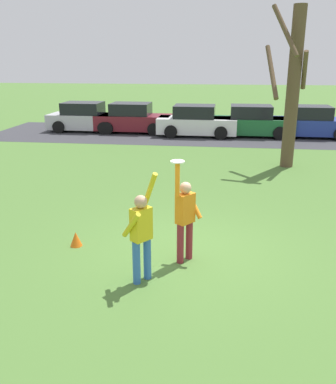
{
  "coord_description": "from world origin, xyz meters",
  "views": [
    {
      "loc": [
        0.57,
        -7.91,
        3.89
      ],
      "look_at": [
        -0.4,
        -0.31,
        1.41
      ],
      "focal_mm": 38.63,
      "sensor_mm": 36.0,
      "label": 1
    }
  ],
  "objects": [
    {
      "name": "parked_car_blue",
      "position": [
        5.18,
        14.23,
        0.73
      ],
      "size": [
        4.13,
        2.1,
        1.59
      ],
      "rotation": [
        0.0,
        0.0,
        -0.02
      ],
      "color": "#233893",
      "rests_on": "ground_plane"
    },
    {
      "name": "person_catcher",
      "position": [
        -0.05,
        -0.4,
        0.98
      ],
      "size": [
        0.54,
        0.58,
        2.08
      ],
      "rotation": [
        0.0,
        0.0,
        -2.23
      ],
      "color": "maroon",
      "rests_on": "ground_plane"
    },
    {
      "name": "field_cone_orange",
      "position": [
        -2.45,
        -0.02,
        0.16
      ],
      "size": [
        0.26,
        0.26,
        0.32
      ],
      "primitive_type": "cone",
      "color": "orange",
      "rests_on": "ground_plane"
    },
    {
      "name": "parking_strip",
      "position": [
        -0.89,
        14.18,
        0.0
      ],
      "size": [
        21.66,
        6.4,
        0.01
      ],
      "primitive_type": "cube",
      "color": "#38383D",
      "rests_on": "ground_plane"
    },
    {
      "name": "ground_plane",
      "position": [
        0.0,
        0.0,
        0.0
      ],
      "size": [
        120.0,
        120.0,
        0.0
      ],
      "primitive_type": "plane",
      "color": "#4C7533"
    },
    {
      "name": "parked_car_green",
      "position": [
        2.23,
        14.12,
        0.73
      ],
      "size": [
        4.13,
        2.1,
        1.59
      ],
      "rotation": [
        0.0,
        0.0,
        -0.02
      ],
      "color": "#1E6633",
      "rests_on": "ground_plane"
    },
    {
      "name": "bare_tree_tall",
      "position": [
        3.05,
        7.73,
        2.95
      ],
      "size": [
        1.5,
        1.76,
        5.68
      ],
      "color": "brown",
      "rests_on": "ground_plane"
    },
    {
      "name": "person_defender",
      "position": [
        -0.75,
        -1.3,
        0.98
      ],
      "size": [
        0.64,
        0.66,
        2.05
      ],
      "rotation": [
        0.0,
        0.0,
        0.91
      ],
      "color": "#3366B7",
      "rests_on": "ground_plane"
    },
    {
      "name": "frisbee_disc",
      "position": [
        -0.19,
        -0.58,
        2.09
      ],
      "size": [
        0.26,
        0.26,
        0.02
      ],
      "primitive_type": "cylinder",
      "color": "white",
      "rests_on": "person_catcher"
    },
    {
      "name": "parked_car_maroon",
      "position": [
        -4.23,
        14.52,
        0.73
      ],
      "size": [
        4.13,
        2.1,
        1.59
      ],
      "rotation": [
        0.0,
        0.0,
        -0.02
      ],
      "color": "maroon",
      "rests_on": "ground_plane"
    },
    {
      "name": "parked_car_white",
      "position": [
        -0.7,
        13.84,
        0.73
      ],
      "size": [
        4.13,
        2.1,
        1.59
      ],
      "rotation": [
        0.0,
        0.0,
        -0.02
      ],
      "color": "white",
      "rests_on": "ground_plane"
    },
    {
      "name": "parked_car_silver",
      "position": [
        -6.96,
        14.57,
        0.73
      ],
      "size": [
        4.13,
        2.1,
        1.59
      ],
      "rotation": [
        0.0,
        0.0,
        -0.02
      ],
      "color": "#BCBCC1",
      "rests_on": "ground_plane"
    }
  ]
}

